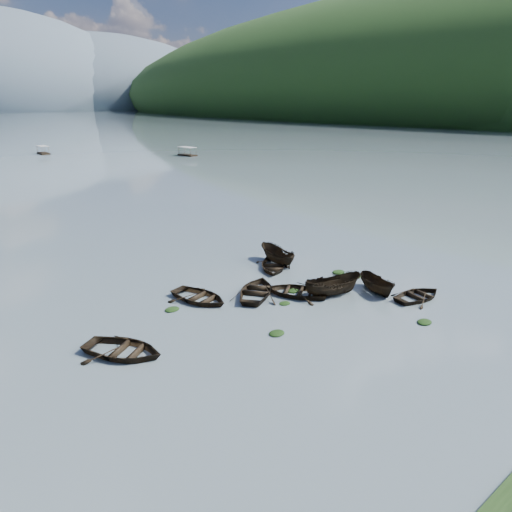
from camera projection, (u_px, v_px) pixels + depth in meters
ground_plane at (373, 331)px, 29.57m from camera, size 2400.00×2400.00×0.00m
right_hill_far at (477, 115)px, 465.79m from camera, size 520.00×1200.00×190.00m
haze_mtn_d at (95, 109)px, 881.63m from camera, size 520.00×520.00×220.00m
rowboat_0 at (124, 355)px, 26.87m from camera, size 5.72×6.13×1.03m
rowboat_1 at (257, 294)px, 35.24m from camera, size 6.17×5.96×1.04m
rowboat_2 at (332, 295)px, 35.10m from camera, size 5.05×3.18×1.83m
rowboat_3 at (296, 295)px, 35.18m from camera, size 5.55×5.94×1.00m
rowboat_4 at (418, 298)px, 34.51m from camera, size 4.62×3.59×0.88m
rowboat_5 at (376, 292)px, 35.68m from camera, size 2.63×4.18×1.51m
rowboat_6 at (199, 301)px, 34.13m from camera, size 4.58×5.56×1.00m
rowboat_7 at (273, 268)px, 40.67m from camera, size 5.54×5.64×0.96m
rowboat_8 at (277, 263)px, 41.98m from camera, size 2.19×4.69×1.75m
weed_clump_0 at (277, 334)px, 29.24m from camera, size 1.07×0.87×0.23m
weed_clump_1 at (316, 298)px, 34.51m from camera, size 1.08×0.86×0.24m
weed_clump_2 at (424, 323)px, 30.71m from camera, size 1.09×0.87×0.24m
weed_clump_3 at (293, 291)px, 35.77m from camera, size 0.95×0.80×0.21m
weed_clump_4 at (355, 277)px, 38.71m from camera, size 1.22×0.97×0.25m
weed_clump_5 at (172, 310)px, 32.58m from camera, size 1.08×0.87×0.23m
weed_clump_6 at (285, 304)px, 33.59m from camera, size 0.89×0.74×0.19m
weed_clump_7 at (338, 273)px, 39.64m from camera, size 1.19×0.95×0.26m
pontoon_centre at (44, 154)px, 128.77m from camera, size 2.32×5.50×2.10m
pontoon_right at (188, 156)px, 124.32m from camera, size 3.14×6.07×2.23m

